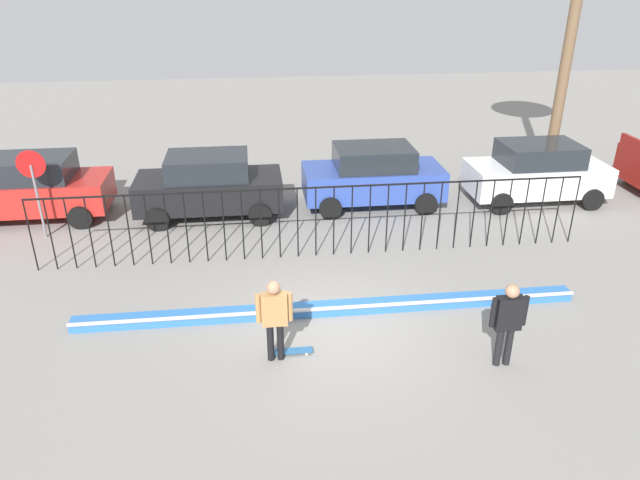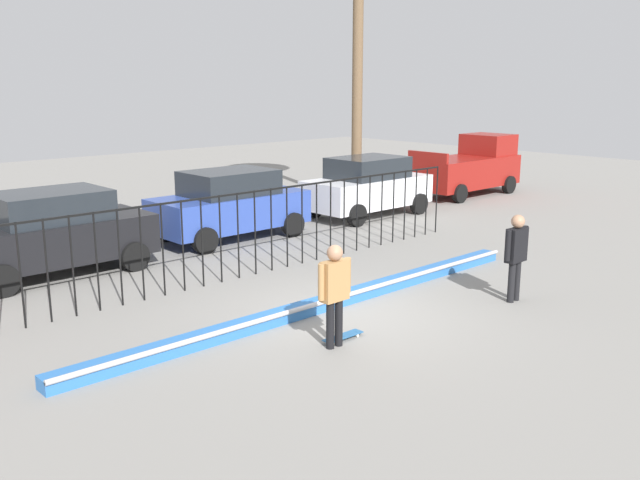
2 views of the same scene
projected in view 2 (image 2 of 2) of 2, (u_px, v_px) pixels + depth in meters
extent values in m
plane|color=gray|center=(348.00, 315.00, 12.86)|extent=(60.00, 60.00, 0.00)
cube|color=#2D6BB7|center=(327.00, 303.00, 13.25)|extent=(11.00, 0.36, 0.22)
cylinder|color=#B2B2B7|center=(333.00, 299.00, 13.10)|extent=(11.00, 0.09, 0.09)
cylinder|color=black|center=(21.00, 276.00, 11.99)|extent=(0.04, 0.04, 1.91)
cylinder|color=black|center=(47.00, 271.00, 12.30)|extent=(0.04, 0.04, 1.91)
cylinder|color=black|center=(73.00, 267.00, 12.61)|extent=(0.04, 0.04, 1.91)
cylinder|color=black|center=(97.00, 262.00, 12.92)|extent=(0.04, 0.04, 1.91)
cylinder|color=black|center=(120.00, 258.00, 13.22)|extent=(0.04, 0.04, 1.91)
cylinder|color=black|center=(142.00, 254.00, 13.53)|extent=(0.04, 0.04, 1.91)
cylinder|color=black|center=(163.00, 250.00, 13.84)|extent=(0.04, 0.04, 1.91)
cylinder|color=black|center=(183.00, 246.00, 14.15)|extent=(0.04, 0.04, 1.91)
cylinder|color=black|center=(202.00, 243.00, 14.46)|extent=(0.04, 0.04, 1.91)
cylinder|color=black|center=(221.00, 239.00, 14.77)|extent=(0.04, 0.04, 1.91)
cylinder|color=black|center=(238.00, 236.00, 15.08)|extent=(0.04, 0.04, 1.91)
cylinder|color=black|center=(255.00, 233.00, 15.39)|extent=(0.04, 0.04, 1.91)
cylinder|color=black|center=(271.00, 230.00, 15.70)|extent=(0.04, 0.04, 1.91)
cylinder|color=black|center=(287.00, 227.00, 16.01)|extent=(0.04, 0.04, 1.91)
cylinder|color=black|center=(302.00, 224.00, 16.32)|extent=(0.04, 0.04, 1.91)
cylinder|color=black|center=(317.00, 222.00, 16.63)|extent=(0.04, 0.04, 1.91)
cylinder|color=black|center=(331.00, 219.00, 16.94)|extent=(0.04, 0.04, 1.91)
cylinder|color=black|center=(344.00, 217.00, 17.25)|extent=(0.04, 0.04, 1.91)
cylinder|color=black|center=(357.00, 214.00, 17.55)|extent=(0.04, 0.04, 1.91)
cylinder|color=black|center=(370.00, 212.00, 17.86)|extent=(0.04, 0.04, 1.91)
cylinder|color=black|center=(382.00, 210.00, 18.17)|extent=(0.04, 0.04, 1.91)
cylinder|color=black|center=(393.00, 208.00, 18.48)|extent=(0.04, 0.04, 1.91)
cylinder|color=black|center=(405.00, 205.00, 18.79)|extent=(0.04, 0.04, 1.91)
cylinder|color=black|center=(416.00, 203.00, 19.10)|extent=(0.04, 0.04, 1.91)
cylinder|color=black|center=(426.00, 201.00, 19.41)|extent=(0.04, 0.04, 1.91)
cylinder|color=black|center=(437.00, 200.00, 19.72)|extent=(0.04, 0.04, 1.91)
cube|color=black|center=(237.00, 194.00, 14.87)|extent=(14.00, 0.04, 0.04)
cylinder|color=black|center=(330.00, 325.00, 11.19)|extent=(0.13, 0.13, 0.80)
cylinder|color=black|center=(339.00, 322.00, 11.32)|extent=(0.13, 0.13, 0.80)
cube|color=#A87A47|center=(335.00, 281.00, 11.09)|extent=(0.49, 0.21, 0.66)
sphere|color=#A87A5B|center=(335.00, 253.00, 10.98)|extent=(0.26, 0.26, 0.26)
cylinder|color=#A87A47|center=(321.00, 282.00, 10.88)|extent=(0.10, 0.10, 0.59)
cylinder|color=#A87A47|center=(348.00, 275.00, 11.28)|extent=(0.10, 0.10, 0.59)
cube|color=#26598C|center=(343.00, 336.00, 11.64)|extent=(0.80, 0.20, 0.02)
cylinder|color=silver|center=(351.00, 333.00, 11.88)|extent=(0.05, 0.03, 0.05)
cylinder|color=silver|center=(357.00, 335.00, 11.77)|extent=(0.05, 0.03, 0.05)
cylinder|color=silver|center=(328.00, 341.00, 11.52)|extent=(0.05, 0.03, 0.05)
cylinder|color=silver|center=(335.00, 343.00, 11.41)|extent=(0.05, 0.03, 0.05)
cylinder|color=black|center=(511.00, 282.00, 13.54)|extent=(0.14, 0.14, 0.81)
cylinder|color=black|center=(517.00, 280.00, 13.67)|extent=(0.14, 0.14, 0.81)
cube|color=black|center=(516.00, 245.00, 13.44)|extent=(0.49, 0.21, 0.67)
sphere|color=#A87A5B|center=(518.00, 221.00, 13.33)|extent=(0.26, 0.26, 0.26)
cylinder|color=black|center=(508.00, 246.00, 13.23)|extent=(0.11, 0.11, 0.60)
cylinder|color=black|center=(525.00, 241.00, 13.63)|extent=(0.11, 0.11, 0.60)
cube|color=black|center=(53.00, 240.00, 15.43)|extent=(4.30, 1.90, 0.90)
cube|color=#1E2328|center=(50.00, 206.00, 15.25)|extent=(2.37, 1.71, 0.66)
cylinder|color=black|center=(97.00, 242.00, 17.18)|extent=(0.68, 0.22, 0.68)
cylinder|color=black|center=(135.00, 256.00, 15.82)|extent=(0.68, 0.22, 0.68)
cylinder|color=black|center=(2.00, 281.00, 13.88)|extent=(0.68, 0.22, 0.68)
cube|color=#2D479E|center=(230.00, 211.00, 18.94)|extent=(4.30, 1.90, 0.90)
cube|color=#1E2328|center=(229.00, 182.00, 18.76)|extent=(2.37, 1.71, 0.66)
cylinder|color=black|center=(252.00, 215.00, 20.68)|extent=(0.68, 0.22, 0.68)
cylinder|color=black|center=(293.00, 224.00, 19.33)|extent=(0.68, 0.22, 0.68)
cylinder|color=black|center=(166.00, 229.00, 18.75)|extent=(0.68, 0.22, 0.68)
cylinder|color=black|center=(205.00, 240.00, 17.39)|extent=(0.68, 0.22, 0.68)
cube|color=silver|center=(367.00, 192.00, 22.20)|extent=(4.30, 1.90, 0.90)
cube|color=#1E2328|center=(368.00, 167.00, 22.03)|extent=(2.37, 1.71, 0.66)
cylinder|color=black|center=(376.00, 197.00, 23.95)|extent=(0.68, 0.22, 0.68)
cylinder|color=black|center=(419.00, 204.00, 22.59)|extent=(0.68, 0.22, 0.68)
cylinder|color=black|center=(314.00, 207.00, 22.01)|extent=(0.68, 0.22, 0.68)
cylinder|color=black|center=(357.00, 215.00, 20.66)|extent=(0.68, 0.22, 0.68)
cube|color=maroon|center=(465.00, 172.00, 26.26)|extent=(4.70, 1.90, 1.10)
cube|color=maroon|center=(488.00, 144.00, 27.01)|extent=(1.50, 1.75, 0.80)
cube|color=maroon|center=(428.00, 157.00, 24.58)|extent=(0.12, 1.75, 0.36)
cylinder|color=black|center=(468.00, 180.00, 28.13)|extent=(0.68, 0.22, 0.68)
cylinder|color=black|center=(509.00, 185.00, 26.77)|extent=(0.68, 0.22, 0.68)
cylinder|color=black|center=(418.00, 188.00, 26.01)|extent=(0.68, 0.22, 0.68)
cylinder|color=black|center=(460.00, 193.00, 24.65)|extent=(0.68, 0.22, 0.68)
cylinder|color=brown|center=(357.00, 91.00, 23.70)|extent=(0.36, 0.36, 7.85)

